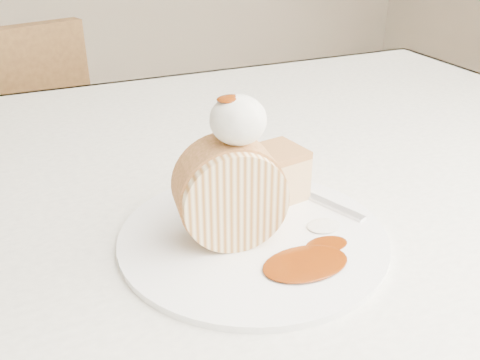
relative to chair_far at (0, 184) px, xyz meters
name	(u,v)px	position (x,y,z in m)	size (l,w,h in m)	color
table	(190,238)	(0.25, -0.65, 0.18)	(1.40, 0.90, 0.75)	white
chair_far	(0,184)	(0.00, 0.00, 0.00)	(0.50, 0.50, 0.85)	brown
plate	(253,237)	(0.27, -0.81, 0.27)	(0.27, 0.27, 0.01)	white
roulade_slice	(230,193)	(0.25, -0.81, 0.32)	(0.10, 0.10, 0.06)	beige
cake_chunk	(275,177)	(0.32, -0.75, 0.30)	(0.06, 0.06, 0.05)	#CA7F4C
whipped_cream	(238,120)	(0.25, -0.81, 0.40)	(0.05, 0.05, 0.05)	white
caramel_drizzle	(231,93)	(0.25, -0.81, 0.42)	(0.03, 0.02, 0.01)	#662404
caramel_pool	(305,263)	(0.29, -0.88, 0.28)	(0.08, 0.06, 0.00)	#662404
fork	(320,200)	(0.36, -0.78, 0.28)	(0.02, 0.16, 0.00)	silver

